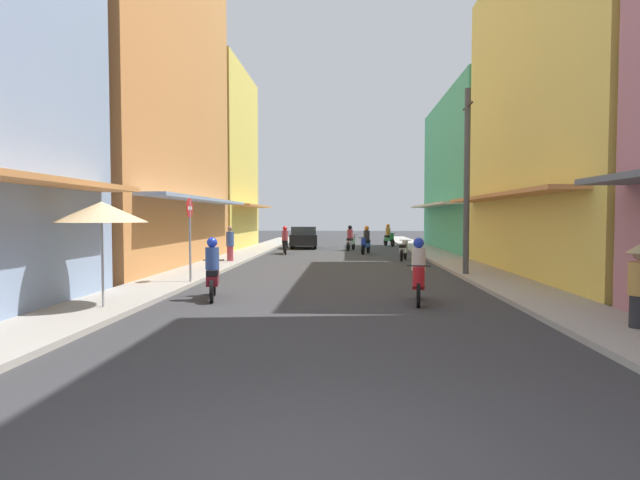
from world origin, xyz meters
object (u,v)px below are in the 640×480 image
Objects in this scene: motorbike_blue at (366,241)px; motorbike_maroon at (213,271)px; motorbike_black at (285,242)px; street_sign_no_entry at (190,229)px; parked_car at (304,237)px; motorbike_green at (389,236)px; motorbike_red at (418,274)px; vendor_umbrella at (101,212)px; pedestrian_foreground at (230,245)px; utility_pole at (467,181)px; motorbike_silver at (404,250)px; pedestrian_crossing at (639,284)px; motorbike_white at (351,239)px.

motorbike_blue is 16.83m from motorbike_maroon.
street_sign_no_entry reaches higher than motorbike_black.
motorbike_green is at bearing 23.31° from parked_car.
vendor_umbrella is (-7.05, -1.61, 1.48)m from motorbike_red.
pedestrian_foreground reaches higher than motorbike_green.
motorbike_maroon is (0.07, -15.87, 0.00)m from motorbike_black.
utility_pole reaches higher than motorbike_red.
motorbike_silver is at bearing 59.92° from vendor_umbrella.
motorbike_maroon reaches higher than motorbike_silver.
motorbike_black is (-4.56, -0.34, 0.00)m from motorbike_blue.
motorbike_blue is 0.98× the size of motorbike_maroon.
street_sign_no_entry is (0.57, 4.43, -0.47)m from vendor_umbrella.
parked_car is 2.61× the size of pedestrian_crossing.
motorbike_silver is 11.86m from motorbike_green.
motorbike_black is 16.99m from motorbike_red.
motorbike_maroon is at bearing -105.04° from motorbike_green.
motorbike_maroon is (-4.49, -16.22, 0.00)m from motorbike_blue.
motorbike_green is 0.72× the size of vendor_umbrella.
motorbike_green is 22.73m from street_sign_no_entry.
motorbike_silver is 0.99× the size of motorbike_maroon.
motorbike_white is (-0.83, 2.98, 0.00)m from motorbike_blue.
motorbike_green is (2.75, 4.67, 0.00)m from motorbike_white.
motorbike_white is 0.27× the size of utility_pole.
vendor_umbrella is (-8.06, -13.92, 1.68)m from motorbike_silver.
motorbike_white and motorbike_maroon have the same top height.
pedestrian_crossing is (2.12, -27.36, 0.20)m from motorbike_green.
pedestrian_foreground is (-1.73, -6.04, 0.14)m from motorbike_black.
motorbike_blue is 0.73× the size of vendor_umbrella.
motorbike_maroon is (-3.66, -19.20, 0.00)m from motorbike_white.
motorbike_black is 1.07× the size of pedestrian_foreground.
parked_car is 17.83m from utility_pole.
utility_pole is at bearing -74.72° from motorbike_white.
pedestrian_crossing is 11.60m from street_sign_no_entry.
pedestrian_foreground is 0.70× the size of vendor_umbrella.
motorbike_maroon is 9.45m from utility_pole.
motorbike_maroon is 0.43× the size of parked_car.
pedestrian_crossing is at bearing -43.07° from motorbike_red.
pedestrian_crossing is 9.00m from utility_pole.
motorbike_red is 12.28m from pedestrian_foreground.
vendor_umbrella is (-1.85, -17.79, 1.48)m from motorbike_black.
motorbike_red is at bearing -3.41° from motorbike_maroon.
motorbike_silver is (1.65, -4.20, -0.20)m from motorbike_blue.
pedestrian_foreground is at bearing 89.39° from vendor_umbrella.
street_sign_no_entry is at bearing 156.42° from motorbike_red.
motorbike_red is 0.28× the size of utility_pole.
motorbike_white is 0.99× the size of motorbike_maroon.
motorbike_green is at bearing 74.96° from motorbike_maroon.
parked_car is 2.50× the size of pedestrian_foreground.
parked_car is (0.62, 5.47, 0.04)m from motorbike_black.
motorbike_black is 17.94m from vendor_umbrella.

